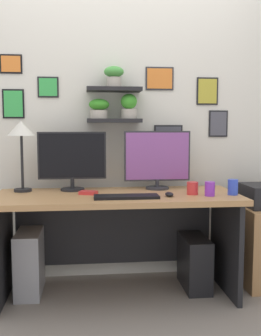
{
  "coord_description": "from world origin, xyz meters",
  "views": [
    {
      "loc": [
        -0.21,
        -2.83,
        1.23
      ],
      "look_at": [
        0.1,
        0.05,
        0.93
      ],
      "focal_mm": 42.88,
      "sensor_mm": 36.0,
      "label": 1
    }
  ],
  "objects_px": {
    "computer_mouse": "(169,194)",
    "pen_cup": "(210,189)",
    "keyboard": "(126,197)",
    "monitor_left": "(72,159)",
    "monitor_right": "(157,159)",
    "desk": "(117,221)",
    "computer_tower_left": "(30,262)",
    "computer_tower_right": "(194,262)",
    "coffee_mug": "(192,188)",
    "desk_lamp": "(21,134)",
    "water_cup": "(233,187)",
    "scissors_tray": "(88,193)"
  },
  "relations": [
    {
      "from": "monitor_right",
      "to": "desk",
      "type": "bearing_deg",
      "value": -153.75
    },
    {
      "from": "monitor_left",
      "to": "scissors_tray",
      "type": "xyz_separation_m",
      "value": [
        0.12,
        -0.2,
        -0.23
      ]
    },
    {
      "from": "computer_mouse",
      "to": "computer_tower_left",
      "type": "relative_size",
      "value": 0.19
    },
    {
      "from": "monitor_left",
      "to": "computer_tower_left",
      "type": "height_order",
      "value": "monitor_left"
    },
    {
      "from": "desk",
      "to": "desk_lamp",
      "type": "xyz_separation_m",
      "value": [
        -0.69,
        0.14,
        0.64
      ]
    },
    {
      "from": "water_cup",
      "to": "computer_tower_left",
      "type": "distance_m",
      "value": 1.58
    },
    {
      "from": "monitor_left",
      "to": "coffee_mug",
      "type": "distance_m",
      "value": 0.92
    },
    {
      "from": "computer_tower_left",
      "to": "computer_tower_right",
      "type": "bearing_deg",
      "value": -1.56
    },
    {
      "from": "computer_mouse",
      "to": "monitor_right",
      "type": "bearing_deg",
      "value": 94.13
    },
    {
      "from": "coffee_mug",
      "to": "water_cup",
      "type": "bearing_deg",
      "value": -8.89
    },
    {
      "from": "keyboard",
      "to": "coffee_mug",
      "type": "relative_size",
      "value": 4.89
    },
    {
      "from": "monitor_left",
      "to": "monitor_right",
      "type": "relative_size",
      "value": 1.0
    },
    {
      "from": "desk_lamp",
      "to": "keyboard",
      "type": "bearing_deg",
      "value": -26.12
    },
    {
      "from": "coffee_mug",
      "to": "pen_cup",
      "type": "bearing_deg",
      "value": -33.6
    },
    {
      "from": "scissors_tray",
      "to": "coffee_mug",
      "type": "bearing_deg",
      "value": -6.66
    },
    {
      "from": "keyboard",
      "to": "monitor_left",
      "type": "bearing_deg",
      "value": 134.47
    },
    {
      "from": "monitor_left",
      "to": "computer_mouse",
      "type": "height_order",
      "value": "monitor_left"
    },
    {
      "from": "desk",
      "to": "computer_mouse",
      "type": "distance_m",
      "value": 0.45
    },
    {
      "from": "scissors_tray",
      "to": "computer_tower_left",
      "type": "height_order",
      "value": "scissors_tray"
    },
    {
      "from": "desk_lamp",
      "to": "monitor_right",
      "type": "bearing_deg",
      "value": 1.01
    },
    {
      "from": "monitor_right",
      "to": "coffee_mug",
      "type": "bearing_deg",
      "value": -54.12
    },
    {
      "from": "coffee_mug",
      "to": "scissors_tray",
      "type": "distance_m",
      "value": 0.74
    },
    {
      "from": "keyboard",
      "to": "computer_tower_right",
      "type": "bearing_deg",
      "value": 23.72
    },
    {
      "from": "keyboard",
      "to": "scissors_tray",
      "type": "distance_m",
      "value": 0.31
    },
    {
      "from": "scissors_tray",
      "to": "computer_tower_left",
      "type": "bearing_deg",
      "value": 168.36
    },
    {
      "from": "monitor_right",
      "to": "computer_mouse",
      "type": "bearing_deg",
      "value": -85.87
    },
    {
      "from": "water_cup",
      "to": "pen_cup",
      "type": "bearing_deg",
      "value": -171.62
    },
    {
      "from": "monitor_left",
      "to": "desk",
      "type": "bearing_deg",
      "value": -26.24
    },
    {
      "from": "monitor_left",
      "to": "keyboard",
      "type": "height_order",
      "value": "monitor_left"
    },
    {
      "from": "computer_mouse",
      "to": "pen_cup",
      "type": "bearing_deg",
      "value": -1.45
    },
    {
      "from": "monitor_left",
      "to": "computer_tower_right",
      "type": "bearing_deg",
      "value": -8.73
    },
    {
      "from": "computer_tower_left",
      "to": "computer_tower_right",
      "type": "relative_size",
      "value": 1.16
    },
    {
      "from": "pen_cup",
      "to": "computer_tower_left",
      "type": "bearing_deg",
      "value": 169.12
    },
    {
      "from": "pen_cup",
      "to": "scissors_tray",
      "type": "height_order",
      "value": "pen_cup"
    },
    {
      "from": "water_cup",
      "to": "scissors_tray",
      "type": "bearing_deg",
      "value": 172.72
    },
    {
      "from": "computer_tower_right",
      "to": "computer_tower_left",
      "type": "bearing_deg",
      "value": 178.44
    },
    {
      "from": "monitor_left",
      "to": "water_cup",
      "type": "xyz_separation_m",
      "value": [
        1.14,
        -0.33,
        -0.18
      ]
    },
    {
      "from": "coffee_mug",
      "to": "water_cup",
      "type": "height_order",
      "value": "water_cup"
    },
    {
      "from": "water_cup",
      "to": "desk",
      "type": "bearing_deg",
      "value": 168.36
    },
    {
      "from": "monitor_right",
      "to": "computer_mouse",
      "type": "height_order",
      "value": "monitor_right"
    },
    {
      "from": "desk",
      "to": "monitor_left",
      "type": "distance_m",
      "value": 0.57
    },
    {
      "from": "keyboard",
      "to": "desk_lamp",
      "type": "bearing_deg",
      "value": 153.88
    },
    {
      "from": "monitor_right",
      "to": "keyboard",
      "type": "height_order",
      "value": "monitor_right"
    },
    {
      "from": "desk_lamp",
      "to": "computer_tower_right",
      "type": "height_order",
      "value": "desk_lamp"
    },
    {
      "from": "monitor_left",
      "to": "scissors_tray",
      "type": "bearing_deg",
      "value": -58.98
    },
    {
      "from": "monitor_left",
      "to": "computer_mouse",
      "type": "distance_m",
      "value": 0.79
    },
    {
      "from": "monitor_left",
      "to": "keyboard",
      "type": "distance_m",
      "value": 0.58
    },
    {
      "from": "desk",
      "to": "pen_cup",
      "type": "distance_m",
      "value": 0.71
    },
    {
      "from": "desk",
      "to": "computer_tower_left",
      "type": "xyz_separation_m",
      "value": [
        -0.65,
        0.05,
        -0.31
      ]
    },
    {
      "from": "keyboard",
      "to": "computer_tower_right",
      "type": "relative_size",
      "value": 1.1
    }
  ]
}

